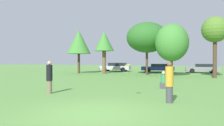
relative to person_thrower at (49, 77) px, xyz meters
name	(u,v)px	position (x,y,z in m)	size (l,w,h in m)	color
ground_plane	(93,113)	(3.79, -2.99, -0.85)	(120.00, 120.00, 0.00)	#5B8E42
person_thrower	(49,77)	(0.00, 0.00, 0.00)	(0.31, 0.31, 1.69)	#726651
person_catcher	(169,82)	(6.03, -0.43, -0.01)	(0.33, 0.33, 1.67)	#3F3F47
frisbee	(128,65)	(4.22, -0.17, 0.66)	(0.25, 0.25, 0.08)	yellow
bystander_sitting	(163,81)	(5.42, 3.86, -0.42)	(0.42, 0.35, 1.06)	#3F3F47
tree_0	(79,42)	(-6.31, 15.26, 3.21)	(3.08, 3.08, 5.62)	#473323
tree_1	(104,42)	(-3.01, 15.83, 3.18)	(2.51, 2.51, 5.40)	brown
tree_2	(147,38)	(2.50, 15.46, 3.51)	(4.78, 4.78, 6.15)	#473323
tree_3	(172,43)	(5.38, 14.07, 2.73)	(3.51, 3.51, 5.60)	#473323
tree_4	(215,30)	(9.42, 13.12, 3.74)	(2.50, 2.50, 5.92)	#473323
parked_car_silver	(116,67)	(-3.20, 21.33, -0.17)	(4.67, 2.13, 1.30)	#B2B2B7
parked_car_blue	(158,68)	(3.27, 20.66, -0.20)	(4.51, 2.18, 1.19)	#1E389E
parked_car_grey	(203,68)	(9.00, 21.27, -0.21)	(4.26, 2.03, 1.21)	slate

